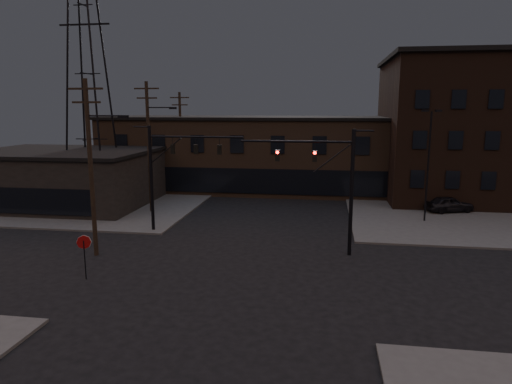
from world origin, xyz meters
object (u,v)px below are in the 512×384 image
parked_car_lot_b (468,196)px  parked_car_lot_a (449,204)px  traffic_signal_near (333,178)px  stop_sign (84,247)px  traffic_signal_far (167,166)px  car_crossing (329,188)px

parked_car_lot_b → parked_car_lot_a: bearing=177.4°
traffic_signal_near → stop_sign: size_ratio=3.23×
traffic_signal_near → traffic_signal_far: (-12.07, 3.50, 0.08)m
stop_sign → parked_car_lot_a: bearing=39.6°
stop_sign → car_crossing: (13.29, 27.14, -1.07)m
traffic_signal_far → parked_car_lot_a: bearing=23.3°
parked_car_lot_a → parked_car_lot_b: (2.91, 4.66, -0.05)m
parked_car_lot_a → parked_car_lot_b: bearing=-51.0°
parked_car_lot_b → car_crossing: size_ratio=0.99×
traffic_signal_far → parked_car_lot_b: traffic_signal_far is taller
stop_sign → parked_car_lot_b: size_ratio=0.54×
traffic_signal_far → stop_sign: size_ratio=3.23×
parked_car_lot_a → parked_car_lot_b: parked_car_lot_a is taller
traffic_signal_near → stop_sign: traffic_signal_near is taller
stop_sign → parked_car_lot_b: 36.17m
parked_car_lot_a → parked_car_lot_b: 5.49m
parked_car_lot_b → car_crossing: 13.73m
traffic_signal_near → parked_car_lot_b: 22.69m
traffic_signal_far → traffic_signal_near: bearing=-16.2°
traffic_signal_far → stop_sign: traffic_signal_far is taller
parked_car_lot_b → stop_sign: bearing=161.8°
traffic_signal_far → parked_car_lot_b: bearing=29.4°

